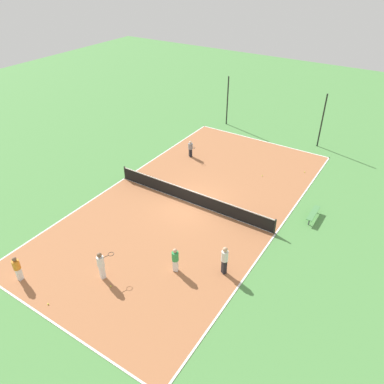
% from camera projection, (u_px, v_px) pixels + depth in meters
% --- Properties ---
extents(ground_plane, '(80.00, 80.00, 0.00)m').
position_uv_depth(ground_plane, '(192.00, 203.00, 24.69)').
color(ground_plane, '#518E47').
extents(court_surface, '(11.81, 22.66, 0.02)m').
position_uv_depth(court_surface, '(192.00, 203.00, 24.69)').
color(court_surface, '#AD6B42').
rests_on(court_surface, ground_plane).
extents(tennis_net, '(11.61, 0.10, 1.02)m').
position_uv_depth(tennis_net, '(192.00, 197.00, 24.40)').
color(tennis_net, black).
rests_on(tennis_net, court_surface).
extents(bench, '(0.36, 1.79, 0.45)m').
position_uv_depth(bench, '(313.00, 213.00, 23.12)').
color(bench, '#4C8C4C').
rests_on(bench, ground_plane).
extents(player_near_white, '(0.63, 0.99, 1.68)m').
position_uv_depth(player_near_white, '(101.00, 264.00, 18.61)').
color(player_near_white, white).
rests_on(player_near_white, court_surface).
extents(player_center_orange, '(0.36, 0.36, 1.48)m').
position_uv_depth(player_center_orange, '(17.00, 267.00, 18.59)').
color(player_center_orange, white).
rests_on(player_center_orange, court_surface).
extents(player_far_green, '(0.45, 0.45, 1.48)m').
position_uv_depth(player_far_green, '(175.00, 259.00, 19.10)').
color(player_far_green, white).
rests_on(player_far_green, court_surface).
extents(player_baseline_gray, '(0.95, 0.81, 1.36)m').
position_uv_depth(player_baseline_gray, '(191.00, 148.00, 29.74)').
color(player_baseline_gray, black).
rests_on(player_baseline_gray, court_surface).
extents(player_far_white, '(0.49, 0.49, 1.72)m').
position_uv_depth(player_far_white, '(225.00, 259.00, 18.89)').
color(player_far_white, black).
rests_on(player_far_white, court_surface).
extents(tennis_ball_near_net, '(0.07, 0.07, 0.07)m').
position_uv_depth(tennis_ball_near_net, '(111.00, 286.00, 18.60)').
color(tennis_ball_near_net, '#CCE033').
rests_on(tennis_ball_near_net, court_surface).
extents(tennis_ball_midcourt, '(0.07, 0.07, 0.07)m').
position_uv_depth(tennis_ball_midcourt, '(48.00, 304.00, 17.67)').
color(tennis_ball_midcourt, '#CCE033').
rests_on(tennis_ball_midcourt, court_surface).
extents(tennis_ball_left_sideline, '(0.07, 0.07, 0.07)m').
position_uv_depth(tennis_ball_left_sideline, '(305.00, 172.00, 28.01)').
color(tennis_ball_left_sideline, '#CCE033').
rests_on(tennis_ball_left_sideline, court_surface).
extents(tennis_ball_far_baseline, '(0.07, 0.07, 0.07)m').
position_uv_depth(tennis_ball_far_baseline, '(262.00, 176.00, 27.56)').
color(tennis_ball_far_baseline, '#CCE033').
rests_on(tennis_ball_far_baseline, court_surface).
extents(fence_post_back_left, '(0.12, 0.12, 4.53)m').
position_uv_depth(fence_post_back_left, '(227.00, 101.00, 34.50)').
color(fence_post_back_left, black).
rests_on(fence_post_back_left, ground_plane).
extents(fence_post_back_right, '(0.12, 0.12, 4.53)m').
position_uv_depth(fence_post_back_right, '(322.00, 121.00, 30.56)').
color(fence_post_back_right, black).
rests_on(fence_post_back_right, ground_plane).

